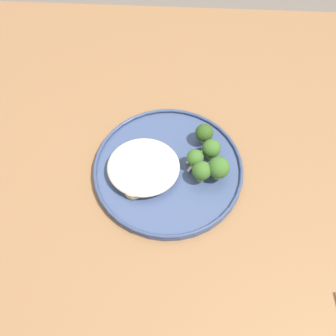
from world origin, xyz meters
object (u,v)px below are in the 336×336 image
broccoli_floret_small_sprig (218,168)px  broccoli_floret_split_head (202,171)px  seared_scallop_front_small (142,169)px  seared_scallop_half_hidden (133,189)px  dinner_plate (168,171)px  seared_scallop_tilted_round (116,175)px  broccoli_floret_tall_stalk (211,149)px  broccoli_floret_right_tilted (195,158)px  seared_scallop_rear_pale (116,166)px  seared_scallop_left_edge (156,168)px  broccoli_floret_front_edge (204,133)px

broccoli_floret_small_sprig → broccoli_floret_split_head: broccoli_floret_small_sprig is taller
seared_scallop_front_small → seared_scallop_half_hidden: 0.05m
seared_scallop_front_small → dinner_plate: bearing=5.0°
broccoli_floret_small_sprig → seared_scallop_tilted_round: bearing=-176.0°
seared_scallop_half_hidden → broccoli_floret_split_head: bearing=15.8°
seared_scallop_front_small → broccoli_floret_tall_stalk: (0.13, 0.04, 0.02)m
seared_scallop_front_small → broccoli_floret_tall_stalk: 0.14m
seared_scallop_half_hidden → broccoli_floret_split_head: broccoli_floret_split_head is taller
broccoli_floret_right_tilted → seared_scallop_rear_pale: bearing=-174.8°
seared_scallop_left_edge → broccoli_floret_front_edge: bearing=39.6°
seared_scallop_left_edge → broccoli_floret_tall_stalk: 0.11m
broccoli_floret_small_sprig → broccoli_floret_split_head: 0.03m
broccoli_floret_front_edge → dinner_plate: bearing=-133.0°
seared_scallop_rear_pale → broccoli_floret_front_edge: broccoli_floret_front_edge is taller
broccoli_floret_right_tilted → broccoli_floret_tall_stalk: bearing=36.5°
dinner_plate → seared_scallop_half_hidden: size_ratio=8.14×
seared_scallop_left_edge → broccoli_floret_split_head: 0.09m
broccoli_floret_split_head → seared_scallop_half_hidden: bearing=-164.2°
seared_scallop_tilted_round → seared_scallop_half_hidden: bearing=-39.4°
seared_scallop_tilted_round → broccoli_floret_front_edge: bearing=29.8°
seared_scallop_rear_pale → broccoli_floret_split_head: bearing=-4.9°
seared_scallop_tilted_round → dinner_plate: bearing=12.6°
seared_scallop_tilted_round → seared_scallop_half_hidden: (0.03, -0.03, -0.00)m
seared_scallop_rear_pale → seared_scallop_left_edge: size_ratio=1.14×
dinner_plate → seared_scallop_left_edge: size_ratio=11.84×
seared_scallop_half_hidden → broccoli_floret_front_edge: size_ratio=0.75×
broccoli_floret_right_tilted → broccoli_floret_split_head: size_ratio=0.95×
seared_scallop_half_hidden → seared_scallop_tilted_round: bearing=140.6°
seared_scallop_half_hidden → broccoli_floret_split_head: 0.13m
dinner_plate → broccoli_floret_small_sprig: 0.10m
broccoli_floret_right_tilted → broccoli_floret_front_edge: broccoli_floret_front_edge is taller
seared_scallop_left_edge → broccoli_floret_right_tilted: (0.07, 0.01, 0.02)m
broccoli_floret_front_edge → broccoli_floret_split_head: (-0.00, -0.09, 0.00)m
dinner_plate → broccoli_floret_right_tilted: bearing=14.3°
seared_scallop_half_hidden → seared_scallop_left_edge: bearing=51.0°
seared_scallop_front_small → seared_scallop_left_edge: (0.03, 0.00, 0.00)m
dinner_plate → broccoli_floret_right_tilted: broccoli_floret_right_tilted is taller
broccoli_floret_right_tilted → broccoli_floret_front_edge: 0.06m
seared_scallop_left_edge → broccoli_floret_small_sprig: bearing=-3.3°
seared_scallop_front_small → broccoli_floret_split_head: 0.11m
broccoli_floret_right_tilted → broccoli_floret_split_head: 0.03m
broccoli_floret_front_edge → seared_scallop_tilted_round: bearing=-150.2°
dinner_plate → broccoli_floret_front_edge: size_ratio=6.13×
seared_scallop_tilted_round → seared_scallop_left_edge: 0.08m
broccoli_floret_front_edge → seared_scallop_rear_pale: bearing=-156.3°
seared_scallop_tilted_round → seared_scallop_left_edge: (0.07, 0.02, -0.00)m
seared_scallop_rear_pale → broccoli_floret_front_edge: size_ratio=0.59×
seared_scallop_tilted_round → broccoli_floret_split_head: broccoli_floret_split_head is taller
seared_scallop_rear_pale → broccoli_floret_small_sprig: bearing=-2.1°
dinner_plate → seared_scallop_tilted_round: seared_scallop_tilted_round is taller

